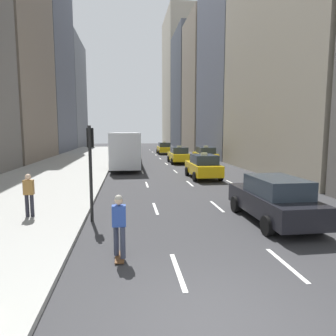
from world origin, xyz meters
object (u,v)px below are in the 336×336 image
object	(u,v)px
sedan_black_near	(274,199)
taxi_fourth	(164,148)
city_bus	(125,148)
taxi_lead	(179,155)
skateboarder	(119,224)
pedestrian_mid_block	(29,193)
taxi_second	(205,155)
traffic_light_pole	(91,158)
taxi_third	(203,166)

from	to	relation	value
sedan_black_near	taxi_fourth	bearing A→B (deg)	90.00
sedan_black_near	city_bus	distance (m)	19.60
city_bus	taxi_lead	bearing A→B (deg)	22.69
skateboarder	taxi_lead	bearing A→B (deg)	76.63
taxi_fourth	pedestrian_mid_block	distance (m)	33.98
taxi_lead	city_bus	size ratio (longest dim) A/B	0.38
taxi_second	sedan_black_near	xyz separation A→B (m)	(-2.80, -20.68, -0.00)
sedan_black_near	traffic_light_pole	bearing A→B (deg)	170.77
taxi_fourth	pedestrian_mid_block	bearing A→B (deg)	-105.54
taxi_third	sedan_black_near	bearing A→B (deg)	-90.00
taxi_third	traffic_light_pole	world-z (taller)	traffic_light_pole
taxi_fourth	city_bus	size ratio (longest dim) A/B	0.38
taxi_lead	sedan_black_near	size ratio (longest dim) A/B	0.93
city_bus	traffic_light_pole	distance (m)	17.71
taxi_fourth	skateboarder	world-z (taller)	taxi_fourth
taxi_third	sedan_black_near	world-z (taller)	taxi_third
taxi_third	traffic_light_pole	size ratio (longest dim) A/B	1.22
taxi_second	traffic_light_pole	distance (m)	21.84
city_bus	skateboarder	distance (m)	21.33
taxi_third	pedestrian_mid_block	distance (m)	12.92
taxi_fourth	city_bus	distance (m)	16.41
taxi_lead	taxi_second	distance (m)	2.83
sedan_black_near	pedestrian_mid_block	size ratio (longest dim) A/B	2.86
taxi_second	city_bus	xyz separation A→B (m)	(-8.41, -1.92, 0.91)
taxi_lead	taxi_fourth	size ratio (longest dim) A/B	1.00
taxi_third	taxi_fourth	xyz separation A→B (m)	(0.00, 23.57, 0.00)
skateboarder	taxi_third	bearing A→B (deg)	66.82
taxi_second	skateboarder	world-z (taller)	taxi_second
taxi_lead	traffic_light_pole	bearing A→B (deg)	-108.64
taxi_second	traffic_light_pole	world-z (taller)	traffic_light_pole
city_bus	taxi_fourth	bearing A→B (deg)	69.97
sedan_black_near	traffic_light_pole	size ratio (longest dim) A/B	1.31
taxi_third	pedestrian_mid_block	xyz separation A→B (m)	(-9.11, -9.17, 0.19)
taxi_second	city_bus	size ratio (longest dim) A/B	0.38
skateboarder	pedestrian_mid_block	bearing A→B (deg)	131.30
taxi_third	sedan_black_near	size ratio (longest dim) A/B	0.93
sedan_black_near	skateboarder	bearing A→B (deg)	-155.59
taxi_lead	taxi_third	bearing A→B (deg)	-90.00
taxi_fourth	sedan_black_near	bearing A→B (deg)	-90.00
taxi_second	traffic_light_pole	bearing A→B (deg)	-116.00
taxi_second	sedan_black_near	distance (m)	20.87
taxi_second	taxi_third	xyz separation A→B (m)	(-2.80, -10.10, 0.00)
taxi_fourth	skateboarder	xyz separation A→B (m)	(-5.62, -36.70, 0.08)
traffic_light_pole	city_bus	bearing A→B (deg)	86.31
taxi_third	taxi_lead	bearing A→B (deg)	90.00
city_bus	skateboarder	bearing A→B (deg)	-90.03
taxi_lead	taxi_third	world-z (taller)	same
taxi_third	skateboarder	world-z (taller)	taxi_third
sedan_black_near	pedestrian_mid_block	distance (m)	9.22
taxi_fourth	pedestrian_mid_block	size ratio (longest dim) A/B	2.67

